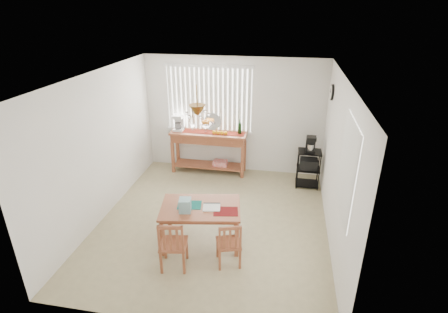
% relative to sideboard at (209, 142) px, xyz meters
% --- Properties ---
extents(ground, '(4.00, 4.50, 0.01)m').
position_rel_sideboard_xyz_m(ground, '(0.51, -1.99, -0.73)').
color(ground, tan).
extents(room_shell, '(4.20, 4.70, 2.70)m').
position_rel_sideboard_xyz_m(room_shell, '(0.51, -1.97, 0.97)').
color(room_shell, white).
rests_on(room_shell, ground).
extents(sideboard, '(1.71, 0.48, 0.96)m').
position_rel_sideboard_xyz_m(sideboard, '(0.00, 0.00, 0.00)').
color(sideboard, '#A35737').
rests_on(sideboard, ground).
extents(sideboard_items, '(1.63, 0.41, 0.74)m').
position_rel_sideboard_xyz_m(sideboard_items, '(-0.27, 0.01, 0.39)').
color(sideboard_items, maroon).
rests_on(sideboard_items, sideboard).
extents(wire_cart, '(0.47, 0.38, 0.81)m').
position_rel_sideboard_xyz_m(wire_cart, '(2.21, -0.30, -0.24)').
color(wire_cart, black).
rests_on(wire_cart, ground).
extents(cart_items, '(0.19, 0.23, 0.33)m').
position_rel_sideboard_xyz_m(cart_items, '(2.21, -0.30, 0.24)').
color(cart_items, black).
rests_on(cart_items, wire_cart).
extents(dining_table, '(1.36, 1.00, 0.67)m').
position_rel_sideboard_xyz_m(dining_table, '(0.44, -2.59, -0.13)').
color(dining_table, '#A35737').
rests_on(dining_table, ground).
extents(table_items, '(1.02, 0.45, 0.21)m').
position_rel_sideboard_xyz_m(table_items, '(0.34, -2.71, 0.03)').
color(table_items, '#12675F').
rests_on(table_items, dining_table).
extents(chair_left, '(0.44, 0.44, 0.83)m').
position_rel_sideboard_xyz_m(chair_left, '(0.19, -3.26, -0.31)').
color(chair_left, '#A35737').
rests_on(chair_left, ground).
extents(chair_right, '(0.44, 0.44, 0.76)m').
position_rel_sideboard_xyz_m(chair_right, '(0.98, -3.04, -0.35)').
color(chair_right, '#A35737').
rests_on(chair_right, ground).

